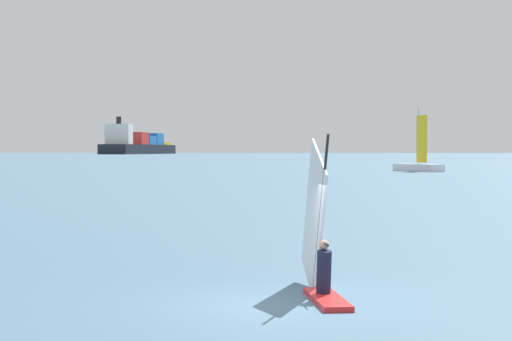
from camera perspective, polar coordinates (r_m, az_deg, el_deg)
name	(u,v)px	position (r m, az deg, el deg)	size (l,w,h in m)	color
ground_plane	(276,304)	(18.38, 1.34, -8.83)	(4000.00, 4000.00, 0.00)	#476B84
windsurfer	(320,251)	(19.39, 4.22, -5.34)	(1.69, 4.25, 3.89)	red
cargo_ship	(139,145)	(752.83, -7.72, 1.67)	(26.84, 144.76, 30.37)	black
small_sailboat	(418,166)	(134.03, 10.68, 0.29)	(8.00, 8.55, 9.71)	white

